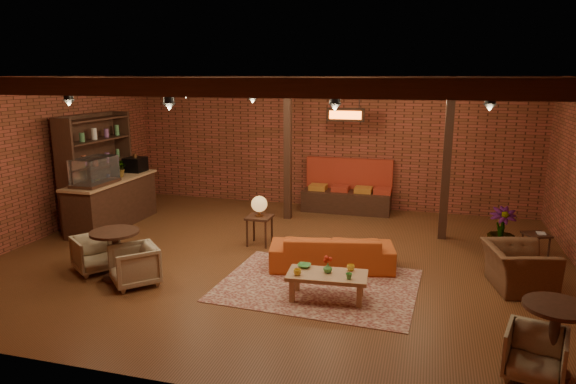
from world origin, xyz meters
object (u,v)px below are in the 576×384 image
(coffee_table, at_px, (326,276))
(armchair_far, at_px, (535,352))
(side_table_lamp, at_px, (259,208))
(plant_tall, at_px, (506,185))
(armchair_b, at_px, (134,263))
(round_table_right, at_px, (555,328))
(round_table_left, at_px, (115,247))
(armchair_a, at_px, (95,252))
(side_table_book, at_px, (536,235))
(sofa, at_px, (332,251))
(armchair_right, at_px, (519,261))

(coffee_table, relative_size, armchair_far, 1.92)
(side_table_lamp, xyz_separation_m, plant_tall, (4.44, 0.77, 0.55))
(armchair_b, xyz_separation_m, round_table_right, (5.76, -0.97, 0.20))
(side_table_lamp, distance_m, round_table_left, 2.80)
(coffee_table, bearing_deg, side_table_lamp, 129.72)
(round_table_right, bearing_deg, side_table_lamp, 143.39)
(round_table_left, distance_m, armchair_a, 0.61)
(armchair_b, bearing_deg, armchair_a, -155.21)
(round_table_left, distance_m, side_table_book, 7.30)
(sofa, distance_m, coffee_table, 1.24)
(coffee_table, relative_size, plant_tall, 0.47)
(round_table_right, bearing_deg, armchair_far, -145.16)
(coffee_table, distance_m, round_table_left, 3.42)
(side_table_lamp, bearing_deg, armchair_right, -11.66)
(armchair_a, relative_size, plant_tall, 0.26)
(sofa, distance_m, round_table_right, 3.84)
(sofa, distance_m, side_table_lamp, 1.85)
(armchair_right, bearing_deg, armchair_far, 163.61)
(armchair_a, xyz_separation_m, side_table_book, (7.23, 2.69, 0.08))
(side_table_book, bearing_deg, sofa, -156.04)
(coffee_table, relative_size, armchair_right, 1.16)
(armchair_a, bearing_deg, coffee_table, -54.55)
(round_table_left, relative_size, armchair_far, 1.28)
(sofa, height_order, armchair_b, armchair_b)
(coffee_table, distance_m, armchair_a, 3.95)
(side_table_book, bearing_deg, round_table_left, -156.61)
(round_table_left, xyz_separation_m, armchair_right, (6.17, 1.30, -0.09))
(armchair_far, bearing_deg, round_table_left, -177.45)
(armchair_right, bearing_deg, coffee_table, 100.66)
(coffee_table, xyz_separation_m, armchair_b, (-3.00, -0.28, -0.01))
(coffee_table, distance_m, armchair_right, 3.00)
(round_table_left, bearing_deg, armchair_right, 11.90)
(side_table_book, xyz_separation_m, plant_tall, (-0.58, 0.10, 0.87))
(coffee_table, height_order, armchair_a, armchair_a)
(sofa, relative_size, side_table_lamp, 2.13)
(side_table_book, height_order, plant_tall, plant_tall)
(round_table_left, bearing_deg, round_table_right, -10.21)
(armchair_b, relative_size, round_table_right, 0.85)
(armchair_a, relative_size, armchair_right, 0.65)
(armchair_right, distance_m, plant_tall, 1.89)
(armchair_b, bearing_deg, coffee_table, 49.93)
(coffee_table, distance_m, armchair_b, 3.02)
(armchair_a, xyz_separation_m, armchair_right, (6.71, 1.10, 0.12))
(armchair_b, relative_size, plant_tall, 0.27)
(coffee_table, distance_m, plant_tall, 4.04)
(armchair_right, bearing_deg, armchair_b, 91.84)
(round_table_left, xyz_separation_m, armchair_far, (5.99, -1.24, -0.23))
(sofa, xyz_separation_m, round_table_right, (2.92, -2.48, 0.25))
(round_table_right, height_order, plant_tall, plant_tall)
(round_table_right, distance_m, armchair_far, 0.33)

